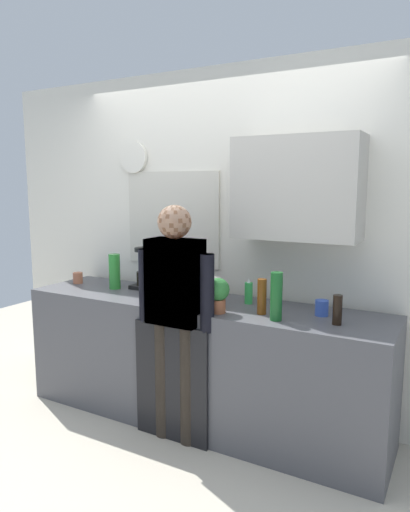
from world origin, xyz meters
The scene contains 19 objects.
ground_plane centered at (0.00, 0.00, 0.00)m, with size 8.00×8.00×0.00m, color beige.
kitchen_counter centered at (0.00, 0.30, 0.45)m, with size 2.70×0.64×0.90m, color #4C4C51.
dishwasher_panel centered at (-0.02, -0.03, 0.41)m, with size 0.56×0.02×0.81m, color black.
back_wall_assembly centered at (0.08, 0.70, 1.36)m, with size 4.30×0.42×2.60m.
coffee_maker centered at (-0.58, 0.49, 1.05)m, with size 0.20×0.20×0.33m.
bottle_clear_soda centered at (-0.79, 0.33, 1.04)m, with size 0.09×0.09×0.28m, color #2D8C33.
bottle_green_wine centered at (0.65, 0.13, 1.05)m, with size 0.07×0.07×0.30m, color #195923.
bottle_dark_sauce centered at (1.00, 0.22, 0.99)m, with size 0.06×0.06×0.18m, color black.
bottle_olive_oil centered at (-0.34, 0.27, 1.03)m, with size 0.06×0.06×0.25m, color olive.
bottle_amber_beer centered at (0.52, 0.21, 1.02)m, with size 0.06×0.06×0.23m, color brown.
bottle_red_vinegar centered at (-0.24, 0.45, 1.01)m, with size 0.06×0.06×0.22m, color maroon.
cup_blue_mug centered at (0.87, 0.36, 0.95)m, with size 0.08×0.08×0.10m, color #3351B2.
cup_white_mug centered at (-0.44, 0.26, 0.95)m, with size 0.08×0.08×0.10m, color white.
cup_terracotta_mug centered at (-1.19, 0.34, 0.95)m, with size 0.08×0.08×0.09m, color #B26647.
potted_plant centered at (0.26, 0.10, 1.03)m, with size 0.15×0.15×0.23m.
dish_soap centered at (0.34, 0.41, 0.98)m, with size 0.06×0.06×0.18m.
storage_canister centered at (0.07, 0.35, 0.99)m, with size 0.14×0.14×0.17m, color silver.
person_at_sink centered at (0.00, 0.00, 0.95)m, with size 0.57×0.22×1.60m.
person_guest centered at (0.00, 0.00, 0.95)m, with size 0.57×0.22×1.60m.
Camera 1 is at (1.62, -2.51, 1.73)m, focal length 32.68 mm.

